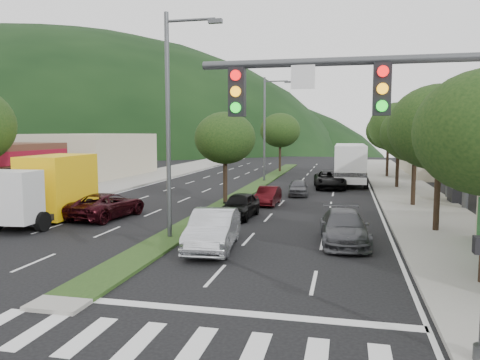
% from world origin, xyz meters
% --- Properties ---
extents(ground, '(160.00, 160.00, 0.00)m').
position_xyz_m(ground, '(0.00, 0.00, 0.00)').
color(ground, black).
rests_on(ground, ground).
extents(sidewalk_right, '(5.00, 90.00, 0.15)m').
position_xyz_m(sidewalk_right, '(12.50, 25.00, 0.07)').
color(sidewalk_right, gray).
rests_on(sidewalk_right, ground).
extents(sidewalk_left, '(6.00, 90.00, 0.15)m').
position_xyz_m(sidewalk_left, '(-13.00, 25.00, 0.07)').
color(sidewalk_left, gray).
rests_on(sidewalk_left, ground).
extents(median, '(1.60, 56.00, 0.12)m').
position_xyz_m(median, '(0.00, 28.00, 0.06)').
color(median, black).
rests_on(median, ground).
extents(crosswalk, '(19.00, 2.20, 0.01)m').
position_xyz_m(crosswalk, '(0.00, -2.00, 0.01)').
color(crosswalk, silver).
rests_on(crosswalk, ground).
extents(traffic_signal, '(6.12, 0.40, 7.00)m').
position_xyz_m(traffic_signal, '(9.03, -1.54, 4.65)').
color(traffic_signal, '#47494C').
rests_on(traffic_signal, ground).
extents(bldg_left_far, '(9.00, 14.00, 4.60)m').
position_xyz_m(bldg_left_far, '(-19.00, 34.00, 2.30)').
color(bldg_left_far, '#B3AB8E').
rests_on(bldg_left_far, ground).
extents(bldg_right_far, '(10.00, 16.00, 5.20)m').
position_xyz_m(bldg_right_far, '(19.50, 44.00, 2.60)').
color(bldg_right_far, '#B3AB8E').
rests_on(bldg_right_far, ground).
extents(hill_far, '(176.00, 132.00, 82.00)m').
position_xyz_m(hill_far, '(-80.00, 110.00, 0.00)').
color(hill_far, black).
rests_on(hill_far, ground).
extents(tree_r_b, '(4.80, 4.80, 6.94)m').
position_xyz_m(tree_r_b, '(12.00, 12.00, 5.04)').
color(tree_r_b, black).
rests_on(tree_r_b, sidewalk_right).
extents(tree_r_c, '(4.40, 4.40, 6.48)m').
position_xyz_m(tree_r_c, '(12.00, 20.00, 4.75)').
color(tree_r_c, black).
rests_on(tree_r_c, sidewalk_right).
extents(tree_r_d, '(5.00, 5.00, 7.17)m').
position_xyz_m(tree_r_d, '(12.00, 30.00, 5.18)').
color(tree_r_d, black).
rests_on(tree_r_d, sidewalk_right).
extents(tree_r_e, '(4.60, 4.60, 6.71)m').
position_xyz_m(tree_r_e, '(12.00, 40.00, 4.89)').
color(tree_r_e, black).
rests_on(tree_r_e, sidewalk_right).
extents(tree_med_near, '(4.00, 4.00, 6.02)m').
position_xyz_m(tree_med_near, '(0.00, 18.00, 4.43)').
color(tree_med_near, black).
rests_on(tree_med_near, median).
extents(tree_med_far, '(4.80, 4.80, 6.94)m').
position_xyz_m(tree_med_far, '(0.00, 44.00, 5.01)').
color(tree_med_far, black).
rests_on(tree_med_far, median).
extents(streetlight_near, '(2.60, 0.25, 10.00)m').
position_xyz_m(streetlight_near, '(0.21, 8.00, 5.58)').
color(streetlight_near, '#47494C').
rests_on(streetlight_near, ground).
extents(streetlight_mid, '(2.60, 0.25, 10.00)m').
position_xyz_m(streetlight_mid, '(0.21, 33.00, 5.58)').
color(streetlight_mid, '#47494C').
rests_on(streetlight_mid, ground).
extents(sedan_silver, '(2.22, 5.07, 1.62)m').
position_xyz_m(sedan_silver, '(2.42, 6.70, 0.81)').
color(sedan_silver, '#BABDC3').
rests_on(sedan_silver, ground).
extents(suv_maroon, '(3.03, 5.41, 1.43)m').
position_xyz_m(suv_maroon, '(-5.33, 12.09, 0.71)').
color(suv_maroon, black).
rests_on(suv_maroon, ground).
extents(car_queue_a, '(1.87, 4.17, 1.39)m').
position_xyz_m(car_queue_a, '(1.91, 13.89, 0.70)').
color(car_queue_a, black).
rests_on(car_queue_a, ground).
extents(car_queue_b, '(2.35, 5.01, 1.41)m').
position_xyz_m(car_queue_b, '(7.71, 8.89, 0.71)').
color(car_queue_b, '#46474B').
rests_on(car_queue_b, ground).
extents(car_queue_c, '(1.36, 3.67, 1.20)m').
position_xyz_m(car_queue_c, '(2.71, 18.89, 0.60)').
color(car_queue_c, '#470B10').
rests_on(car_queue_c, ground).
extents(car_queue_d, '(3.04, 5.63, 1.50)m').
position_xyz_m(car_queue_d, '(6.40, 28.89, 0.75)').
color(car_queue_d, black).
rests_on(car_queue_d, ground).
extents(car_queue_e, '(1.78, 3.71, 1.22)m').
position_xyz_m(car_queue_e, '(4.20, 23.89, 0.61)').
color(car_queue_e, '#48484D').
rests_on(car_queue_e, ground).
extents(box_truck, '(3.09, 7.28, 3.53)m').
position_xyz_m(box_truck, '(-8.00, 10.74, 1.67)').
color(box_truck, silver).
rests_on(box_truck, ground).
extents(motorhome, '(3.05, 9.54, 3.65)m').
position_xyz_m(motorhome, '(8.10, 32.67, 1.95)').
color(motorhome, silver).
rests_on(motorhome, ground).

